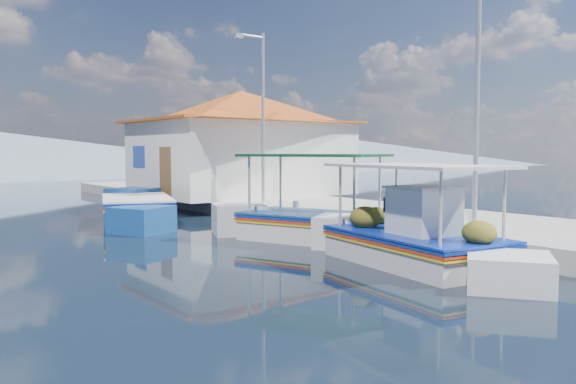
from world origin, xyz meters
TOP-DOWN VIEW (x-y plane):
  - ground at (0.00, 0.00)m, footprint 160.00×160.00m
  - quay at (5.90, 6.00)m, footprint 5.00×44.00m
  - bollards at (3.80, 5.25)m, footprint 0.20×17.20m
  - main_caique at (1.96, 1.60)m, footprint 2.70×6.92m
  - caique_green_canopy at (2.43, 5.45)m, footprint 3.62×6.24m
  - caique_blue_hull at (0.12, 11.90)m, footprint 3.61×6.74m
  - harbor_building at (6.20, 15.00)m, footprint 10.49×10.49m
  - lamp_post_near at (4.51, 2.00)m, footprint 1.21×0.14m
  - lamp_post_far at (4.51, 11.00)m, footprint 1.21×0.14m
  - mountain_ridge at (6.54, 56.00)m, footprint 171.40×96.00m

SIDE VIEW (x-z plane):
  - ground at x=0.00m, z-range 0.00..0.00m
  - quay at x=5.90m, z-range 0.00..0.50m
  - caique_blue_hull at x=0.12m, z-range -0.29..0.98m
  - caique_green_canopy at x=2.43m, z-range -0.88..1.64m
  - main_caique at x=1.96m, z-range -0.71..1.60m
  - bollards at x=3.80m, z-range 0.50..0.80m
  - mountain_ridge at x=6.54m, z-range -0.71..4.79m
  - harbor_building at x=6.20m, z-range 0.58..4.98m
  - lamp_post_near at x=4.51m, z-range 0.85..6.85m
  - lamp_post_far at x=4.51m, z-range 0.85..6.85m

